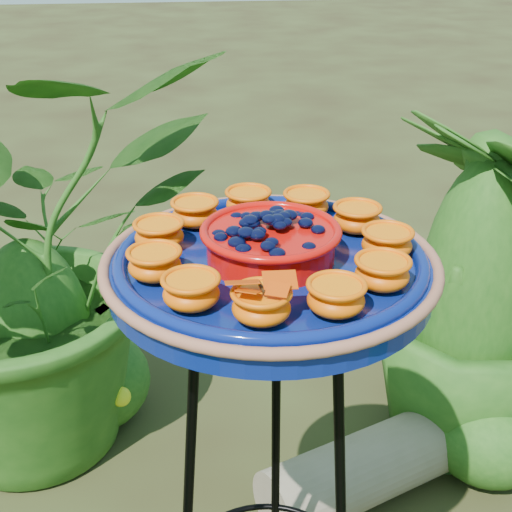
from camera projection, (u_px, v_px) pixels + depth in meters
The scene contains 5 objects.
tripod_stand at pixel (268, 474), 1.09m from camera, with size 0.37×0.37×0.84m.
feeder_dish at pixel (270, 260), 0.93m from camera, with size 0.51×0.51×0.10m.
driftwood_log at pixel (365, 469), 1.69m from camera, with size 0.17×0.17×0.52m, color gray.
shrub_back_left at pixel (24, 260), 1.73m from camera, with size 0.93×0.80×1.03m, color #1E4D14.
shrub_back_right at pixel (476, 289), 1.75m from camera, with size 0.50×0.50×0.89m, color #1E4D14.
Camera 1 is at (-0.18, -0.88, 1.30)m, focal length 50.00 mm.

